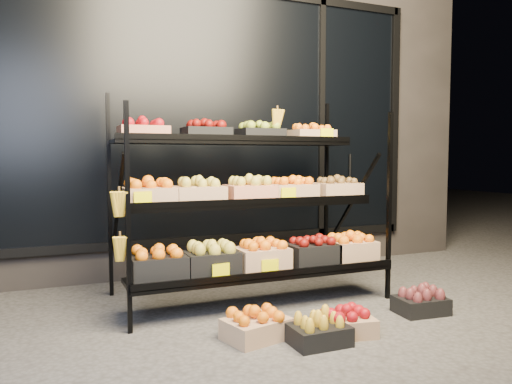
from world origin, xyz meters
name	(u,v)px	position (x,y,z in m)	size (l,w,h in m)	color
ground	(284,321)	(0.00, 0.00, 0.00)	(24.00, 24.00, 0.00)	#514F4C
building	(185,105)	(0.00, 2.59, 1.75)	(6.00, 2.08, 3.50)	#2D2826
display_rack	(249,202)	(-0.02, 0.60, 0.79)	(2.18, 1.02, 1.67)	black
floor_crate_left	(256,325)	(-0.31, -0.24, 0.09)	(0.45, 0.37, 0.20)	tan
floor_crate_midleft	(319,331)	(0.01, -0.47, 0.09)	(0.35, 0.26, 0.18)	black
floor_crate_midright	(346,322)	(0.25, -0.40, 0.09)	(0.39, 0.32, 0.18)	tan
floor_crate_right	(421,302)	(1.00, -0.23, 0.09)	(0.38, 0.29, 0.19)	black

